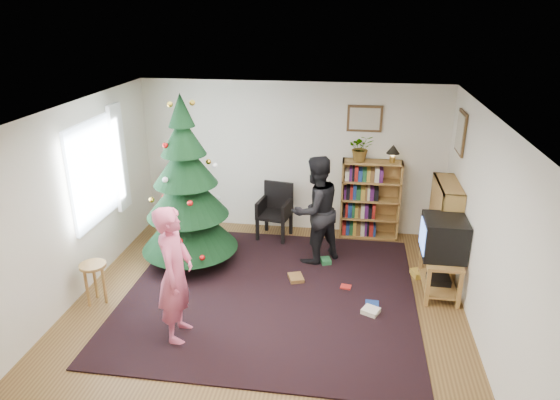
# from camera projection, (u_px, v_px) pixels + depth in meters

# --- Properties ---
(floor) EXTENTS (5.00, 5.00, 0.00)m
(floor) POSITION_uv_depth(u_px,v_px,m) (267.00, 307.00, 6.41)
(floor) COLOR brown
(floor) RESTS_ON ground
(ceiling) EXTENTS (5.00, 5.00, 0.00)m
(ceiling) POSITION_uv_depth(u_px,v_px,m) (265.00, 114.00, 5.49)
(ceiling) COLOR white
(ceiling) RESTS_ON wall_back
(wall_back) EXTENTS (5.00, 0.02, 2.50)m
(wall_back) POSITION_uv_depth(u_px,v_px,m) (292.00, 158.00, 8.25)
(wall_back) COLOR silver
(wall_back) RESTS_ON floor
(wall_front) EXTENTS (5.00, 0.02, 2.50)m
(wall_front) POSITION_uv_depth(u_px,v_px,m) (207.00, 352.00, 3.65)
(wall_front) COLOR silver
(wall_front) RESTS_ON floor
(wall_left) EXTENTS (0.02, 5.00, 2.50)m
(wall_left) POSITION_uv_depth(u_px,v_px,m) (71.00, 206.00, 6.29)
(wall_left) COLOR silver
(wall_left) RESTS_ON floor
(wall_right) EXTENTS (0.02, 5.00, 2.50)m
(wall_right) POSITION_uv_depth(u_px,v_px,m) (484.00, 230.00, 5.61)
(wall_right) COLOR silver
(wall_right) RESTS_ON floor
(rug) EXTENTS (3.80, 3.60, 0.02)m
(rug) POSITION_uv_depth(u_px,v_px,m) (271.00, 294.00, 6.68)
(rug) COLOR black
(rug) RESTS_ON floor
(window_pane) EXTENTS (0.04, 1.20, 1.40)m
(window_pane) POSITION_uv_depth(u_px,v_px,m) (94.00, 172.00, 6.74)
(window_pane) COLOR silver
(window_pane) RESTS_ON wall_left
(curtain) EXTENTS (0.06, 0.35, 1.60)m
(curtain) POSITION_uv_depth(u_px,v_px,m) (119.00, 158.00, 7.38)
(curtain) COLOR white
(curtain) RESTS_ON wall_left
(picture_back) EXTENTS (0.55, 0.03, 0.42)m
(picture_back) POSITION_uv_depth(u_px,v_px,m) (365.00, 119.00, 7.81)
(picture_back) COLOR #4C3319
(picture_back) RESTS_ON wall_back
(picture_right) EXTENTS (0.03, 0.50, 0.60)m
(picture_right) POSITION_uv_depth(u_px,v_px,m) (461.00, 133.00, 6.96)
(picture_right) COLOR #4C3319
(picture_right) RESTS_ON wall_right
(christmas_tree) EXTENTS (1.40, 1.40, 2.54)m
(christmas_tree) POSITION_uv_depth(u_px,v_px,m) (187.00, 197.00, 7.10)
(christmas_tree) COLOR #3F2816
(christmas_tree) RESTS_ON rug
(bookshelf_back) EXTENTS (0.95, 0.30, 1.30)m
(bookshelf_back) POSITION_uv_depth(u_px,v_px,m) (370.00, 199.00, 8.14)
(bookshelf_back) COLOR #A47C3A
(bookshelf_back) RESTS_ON floor
(bookshelf_right) EXTENTS (0.30, 0.95, 1.30)m
(bookshelf_right) POSITION_uv_depth(u_px,v_px,m) (444.00, 225.00, 7.17)
(bookshelf_right) COLOR #A47C3A
(bookshelf_right) RESTS_ON floor
(tv_stand) EXTENTS (0.45, 0.82, 0.55)m
(tv_stand) POSITION_uv_depth(u_px,v_px,m) (440.00, 270.00, 6.64)
(tv_stand) COLOR #A47C3A
(tv_stand) RESTS_ON floor
(crt_tv) EXTENTS (0.55, 0.59, 0.52)m
(crt_tv) POSITION_uv_depth(u_px,v_px,m) (444.00, 237.00, 6.46)
(crt_tv) COLOR black
(crt_tv) RESTS_ON tv_stand
(armchair) EXTENTS (0.57, 0.58, 0.91)m
(armchair) POSITION_uv_depth(u_px,v_px,m) (275.00, 208.00, 8.22)
(armchair) COLOR black
(armchair) RESTS_ON rug
(stool) EXTENTS (0.33, 0.33, 0.56)m
(stool) POSITION_uv_depth(u_px,v_px,m) (94.00, 273.00, 6.35)
(stool) COLOR #A47C3A
(stool) RESTS_ON floor
(person_standing) EXTENTS (0.43, 0.62, 1.63)m
(person_standing) POSITION_uv_depth(u_px,v_px,m) (175.00, 274.00, 5.56)
(person_standing) COLOR #CD5272
(person_standing) RESTS_ON rug
(person_by_chair) EXTENTS (1.01, 0.99, 1.64)m
(person_by_chair) POSITION_uv_depth(u_px,v_px,m) (315.00, 210.00, 7.28)
(person_by_chair) COLOR black
(person_by_chair) RESTS_ON rug
(potted_plant) EXTENTS (0.43, 0.39, 0.43)m
(potted_plant) POSITION_uv_depth(u_px,v_px,m) (361.00, 148.00, 7.85)
(potted_plant) COLOR gray
(potted_plant) RESTS_ON bookshelf_back
(table_lamp) EXTENTS (0.21, 0.21, 0.28)m
(table_lamp) POSITION_uv_depth(u_px,v_px,m) (393.00, 150.00, 7.79)
(table_lamp) COLOR #A57F33
(table_lamp) RESTS_ON bookshelf_back
(floor_clutter) EXTENTS (1.91, 1.42, 0.08)m
(floor_clutter) POSITION_uv_depth(u_px,v_px,m) (354.00, 285.00, 6.83)
(floor_clutter) COLOR #A51E19
(floor_clutter) RESTS_ON rug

